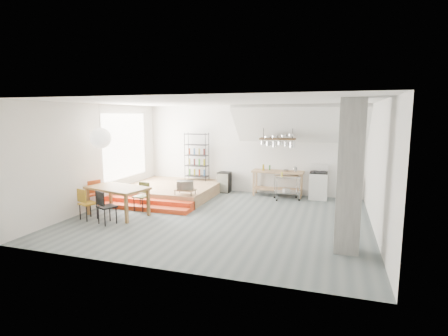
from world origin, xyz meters
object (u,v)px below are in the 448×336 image
(stove, at_px, (318,185))
(rolling_cart, at_px, (287,184))
(mini_fridge, at_px, (224,182))
(dining_table, at_px, (117,190))

(stove, height_order, rolling_cart, stove)
(stove, bearing_deg, mini_fridge, 179.26)
(rolling_cart, height_order, mini_fridge, rolling_cart)
(dining_table, xyz_separation_m, rolling_cart, (4.37, 3.36, -0.21))
(dining_table, bearing_deg, mini_fridge, 76.47)
(rolling_cart, xyz_separation_m, mini_fridge, (-2.39, 0.50, -0.15))
(mini_fridge, bearing_deg, dining_table, -117.18)
(dining_table, height_order, rolling_cart, dining_table)
(stove, bearing_deg, dining_table, -144.69)
(stove, xyz_separation_m, mini_fridge, (-3.40, 0.04, -0.10))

